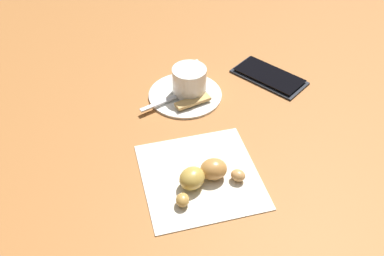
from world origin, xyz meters
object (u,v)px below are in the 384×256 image
Objects in this scene: saucer at (185,94)px; espresso_cup at (190,80)px; cell_phone at (269,76)px; napkin at (200,176)px; teaspoon at (181,94)px; sugar_packet at (193,101)px; croissant at (204,176)px.

saucer is 0.03m from espresso_cup.
saucer is 0.18m from cell_phone.
teaspoon is at bearing -10.76° from napkin.
teaspoon is (-0.01, 0.01, 0.01)m from saucer.
saucer is 2.05× the size of sugar_packet.
espresso_cup is (0.00, -0.01, 0.03)m from saucer.
espresso_cup reaches higher than saucer.
teaspoon is at bearing 110.59° from espresso_cup.
croissant is (-0.23, 0.05, 0.01)m from saucer.
saucer is 0.23m from croissant.
sugar_packet is at bearing -15.27° from croissant.
croissant reaches higher than teaspoon.
teaspoon is 0.22m from croissant.
saucer and cell_phone have the same top height.
sugar_packet is 0.37× the size of napkin.
cell_phone is (0.00, -0.20, -0.01)m from teaspoon.
croissant is (-0.19, 0.05, 0.01)m from sugar_packet.
espresso_cup is 0.64× the size of croissant.
cell_phone is (0.03, -0.18, -0.01)m from sugar_packet.
croissant reaches higher than sugar_packet.
napkin is at bearing 169.24° from teaspoon.
espresso_cup reaches higher than croissant.
cell_phone is (0.21, -0.23, 0.00)m from napkin.
teaspoon is at bearing -9.99° from croissant.
cell_phone is at bearing -91.86° from espresso_cup.
croissant is (-0.02, 0.00, 0.02)m from napkin.
sugar_packet is at bearing 169.25° from espresso_cup.
saucer is 1.76× the size of espresso_cup.
teaspoon is at bearing 105.21° from sugar_packet.
sugar_packet is (-0.04, -0.00, 0.01)m from saucer.
napkin is at bearing -114.74° from sugar_packet.
espresso_cup is 1.16× the size of sugar_packet.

